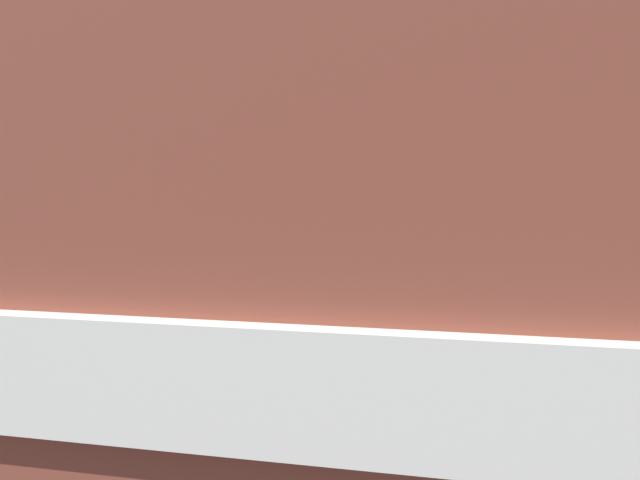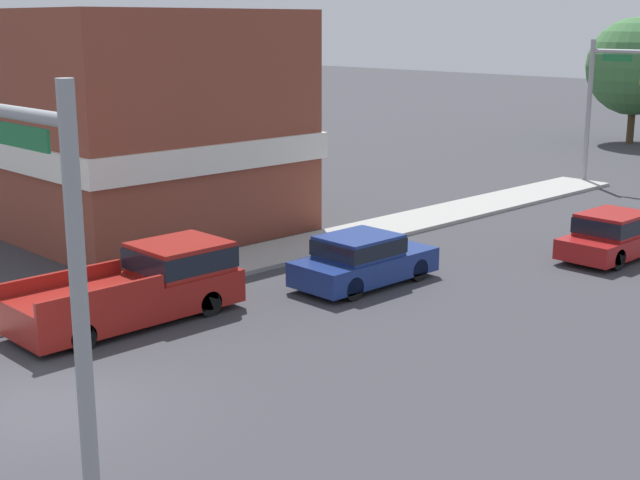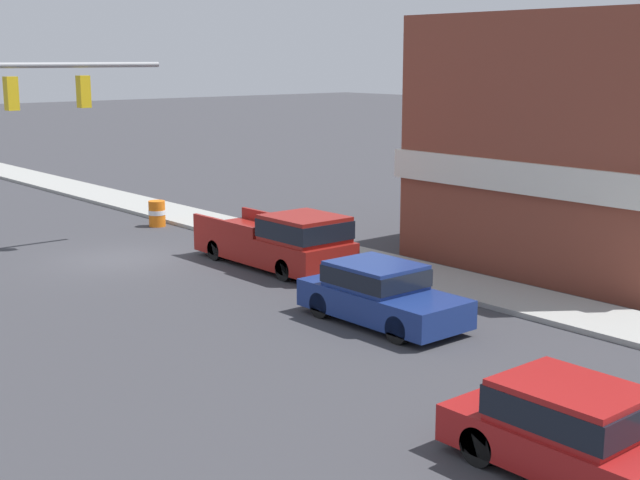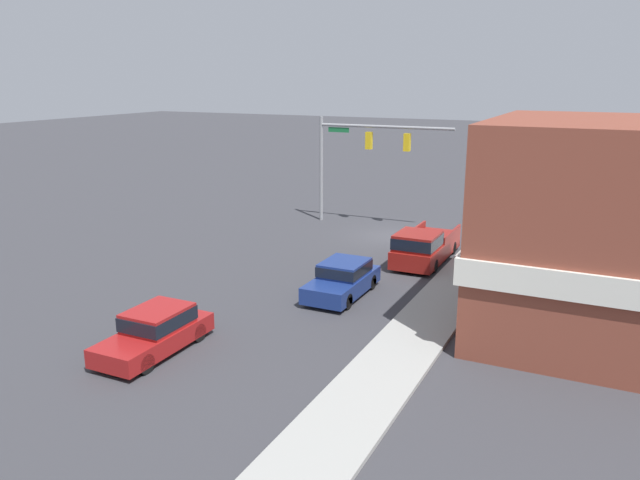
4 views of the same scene
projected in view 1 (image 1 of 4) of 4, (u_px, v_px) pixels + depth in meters
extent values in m
cylinder|color=black|center=(330.00, 296.00, 17.95)|extent=(0.22, 0.66, 0.66)
cylinder|color=black|center=(337.00, 286.00, 19.57)|extent=(0.22, 0.66, 0.66)
cylinder|color=black|center=(407.00, 299.00, 17.49)|extent=(0.22, 0.66, 0.66)
cylinder|color=black|center=(407.00, 289.00, 19.11)|extent=(0.22, 0.66, 0.66)
cube|color=navy|center=(370.00, 287.00, 18.51)|extent=(1.88, 4.36, 0.69)
cube|color=navy|center=(377.00, 270.00, 18.39)|extent=(1.73, 2.10, 0.61)
cube|color=black|center=(377.00, 270.00, 18.39)|extent=(1.75, 2.18, 0.42)
cylinder|color=black|center=(170.00, 272.00, 22.72)|extent=(0.22, 0.66, 0.66)
cylinder|color=black|center=(185.00, 266.00, 24.28)|extent=(0.22, 0.66, 0.66)
cylinder|color=black|center=(227.00, 274.00, 22.26)|extent=(0.22, 0.66, 0.66)
cylinder|color=black|center=(239.00, 268.00, 23.81)|extent=(0.22, 0.66, 0.66)
cube|color=maroon|center=(205.00, 266.00, 23.25)|extent=(1.81, 4.44, 0.62)
cube|color=maroon|center=(210.00, 253.00, 23.13)|extent=(1.66, 2.13, 0.68)
cube|color=black|center=(210.00, 253.00, 23.13)|extent=(1.68, 2.21, 0.47)
cylinder|color=black|center=(525.00, 318.00, 15.10)|extent=(0.22, 0.66, 0.66)
cylinder|color=black|center=(513.00, 303.00, 16.91)|extent=(0.22, 0.66, 0.66)
cylinder|color=black|center=(628.00, 308.00, 16.30)|extent=(0.22, 0.66, 0.66)
cube|color=maroon|center=(579.00, 304.00, 15.67)|extent=(2.07, 5.80, 0.85)
cube|color=maroon|center=(527.00, 277.00, 15.84)|extent=(1.96, 2.20, 0.77)
cube|color=black|center=(527.00, 277.00, 15.84)|extent=(1.98, 2.29, 0.54)
cube|color=maroon|center=(638.00, 294.00, 14.43)|extent=(0.12, 3.29, 0.35)
cube|color=maroon|center=(611.00, 280.00, 16.33)|extent=(0.12, 3.29, 0.35)
cube|color=brown|center=(363.00, 220.00, 7.77)|extent=(9.21, 9.14, 7.69)
cube|color=silver|center=(363.00, 270.00, 7.86)|extent=(9.51, 9.44, 0.90)
cube|color=white|center=(195.00, 211.00, 39.69)|extent=(2.43, 2.43, 4.16)
cone|color=white|center=(193.00, 152.00, 39.14)|extent=(2.67, 2.67, 5.08)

